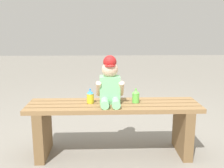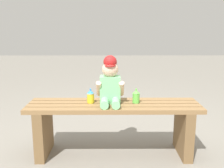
% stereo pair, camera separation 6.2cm
% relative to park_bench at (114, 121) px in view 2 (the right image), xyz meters
% --- Properties ---
extents(ground_plane, '(16.00, 16.00, 0.00)m').
position_rel_park_bench_xyz_m(ground_plane, '(0.00, 0.00, -0.30)').
color(ground_plane, gray).
extents(park_bench, '(1.45, 0.37, 0.46)m').
position_rel_park_bench_xyz_m(park_bench, '(0.00, 0.00, 0.00)').
color(park_bench, olive).
rests_on(park_bench, ground_plane).
extents(child_figure, '(0.23, 0.27, 0.40)m').
position_rel_park_bench_xyz_m(child_figure, '(-0.03, 0.01, 0.33)').
color(child_figure, '#7FCC8C').
rests_on(child_figure, park_bench).
extents(sippy_cup_left, '(0.06, 0.06, 0.12)m').
position_rel_park_bench_xyz_m(sippy_cup_left, '(-0.20, 0.02, 0.21)').
color(sippy_cup_left, yellow).
rests_on(sippy_cup_left, park_bench).
extents(sippy_cup_right, '(0.06, 0.06, 0.12)m').
position_rel_park_bench_xyz_m(sippy_cup_right, '(0.19, 0.02, 0.21)').
color(sippy_cup_right, '#66CC4C').
rests_on(sippy_cup_right, park_bench).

